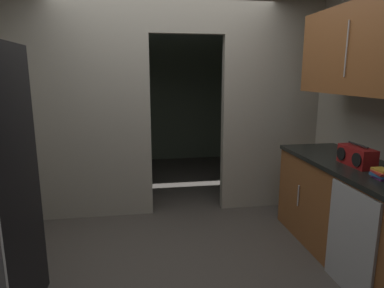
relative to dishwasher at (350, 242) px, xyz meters
name	(u,v)px	position (x,y,z in m)	size (l,w,h in m)	color
ground	(182,269)	(-1.24, 0.49, -0.42)	(20.00, 20.00, 0.00)	#47423D
kitchen_partition	(162,99)	(-1.30, 1.80, 0.98)	(3.78, 0.12, 2.67)	#ADA899
adjoining_room_shell	(158,95)	(-1.24, 3.68, 0.91)	(3.78, 2.70, 2.67)	slate
lower_cabinet_run	(350,210)	(0.32, 0.48, 0.03)	(0.66, 1.71, 0.90)	brown
dishwasher	(350,242)	(0.00, 0.00, 0.00)	(0.02, 0.56, 0.84)	#B7BABC
upper_cabinet_counterside	(367,49)	(0.32, 0.48, 1.47)	(0.36, 1.54, 0.76)	brown
boombox	(357,156)	(0.28, 0.42, 0.56)	(0.16, 0.36, 0.19)	maroon
book_stack	(383,174)	(0.24, 0.04, 0.52)	(0.15, 0.17, 0.08)	#8C3893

